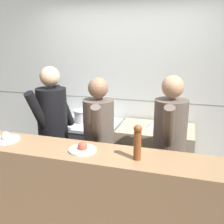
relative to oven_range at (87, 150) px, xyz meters
The scene contains 12 objects.
wall_back_tiled 1.07m from the oven_range, 39.90° to the left, with size 8.00×0.06×2.60m.
oven_range is the anchor object (origin of this frame).
prep_counter 1.00m from the oven_range, ahead, with size 0.97×0.65×0.88m.
pass_counter 1.38m from the oven_range, 67.91° to the right, with size 2.68×0.45×1.04m.
stock_pot 0.53m from the oven_range, 158.17° to the left, with size 0.27×0.27×0.17m.
mixing_bowl_steel 1.08m from the oven_range, ahead, with size 0.20×0.20×0.09m.
plated_dish_main 1.45m from the oven_range, 104.49° to the right, with size 0.26×0.26×0.09m.
plated_dish_appetiser 1.51m from the oven_range, 68.84° to the right, with size 0.25×0.25×0.09m.
pepper_mill 1.81m from the oven_range, 52.68° to the right, with size 0.07×0.07×0.30m.
chef_head_cook 0.85m from the oven_range, 102.35° to the right, with size 0.42×0.75×1.71m.
chef_sous 0.99m from the oven_range, 58.33° to the right, with size 0.40×0.71×1.62m.
chef_line 1.48m from the oven_range, 29.55° to the right, with size 0.34×0.73×1.67m.
Camera 1 is at (0.89, -2.17, 2.01)m, focal length 42.00 mm.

